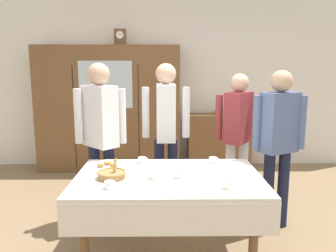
{
  "coord_description": "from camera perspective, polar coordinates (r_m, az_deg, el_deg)",
  "views": [
    {
      "loc": [
        -0.03,
        -2.91,
        1.62
      ],
      "look_at": [
        0.0,
        0.2,
        1.07
      ],
      "focal_mm": 36.3,
      "sensor_mm": 36.0,
      "label": 1
    }
  ],
  "objects": [
    {
      "name": "tea_cup_near_left",
      "position": [
        2.58,
        10.22,
        -9.85
      ],
      "size": [
        0.13,
        0.13,
        0.06
      ],
      "color": "white",
      "rests_on": "dining_table"
    },
    {
      "name": "book_stack",
      "position": [
        5.43,
        8.63,
        2.26
      ],
      "size": [
        0.17,
        0.22,
        0.07
      ],
      "color": "#B29333",
      "rests_on": "bookshelf_low"
    },
    {
      "name": "spoon_center",
      "position": [
        2.61,
        -13.35,
        -10.35
      ],
      "size": [
        0.12,
        0.02,
        0.01
      ],
      "color": "silver",
      "rests_on": "dining_table"
    },
    {
      "name": "wall_cabinet",
      "position": [
        5.37,
        -9.91,
        2.87
      ],
      "size": [
        2.19,
        0.46,
        1.93
      ],
      "color": "brown",
      "rests_on": "ground"
    },
    {
      "name": "tea_cup_back_edge",
      "position": [
        3.19,
        -4.36,
        -5.86
      ],
      "size": [
        0.13,
        0.13,
        0.06
      ],
      "color": "white",
      "rests_on": "dining_table"
    },
    {
      "name": "back_wall",
      "position": [
        5.56,
        -0.28,
        7.23
      ],
      "size": [
        6.4,
        0.1,
        2.7
      ],
      "primitive_type": "cube",
      "color": "silver",
      "rests_on": "ground"
    },
    {
      "name": "mantel_clock",
      "position": [
        5.32,
        -8.01,
        14.57
      ],
      "size": [
        0.18,
        0.11,
        0.24
      ],
      "color": "brown",
      "rests_on": "wall_cabinet"
    },
    {
      "name": "dining_table",
      "position": [
        2.85,
        0.1,
        -10.47
      ],
      "size": [
        1.54,
        1.02,
        0.72
      ],
      "color": "brown",
      "rests_on": "ground"
    },
    {
      "name": "person_behind_table_left",
      "position": [
        3.94,
        11.66,
        -0.28
      ],
      "size": [
        0.52,
        0.41,
        1.54
      ],
      "color": "silver",
      "rests_on": "ground"
    },
    {
      "name": "bread_basket",
      "position": [
        2.82,
        -9.42,
        -7.97
      ],
      "size": [
        0.24,
        0.24,
        0.16
      ],
      "color": "#9E7542",
      "rests_on": "dining_table"
    },
    {
      "name": "spoon_far_left",
      "position": [
        2.51,
        1.42,
        -10.87
      ],
      "size": [
        0.12,
        0.02,
        0.01
      ],
      "color": "silver",
      "rests_on": "dining_table"
    },
    {
      "name": "person_beside_shelf",
      "position": [
        3.49,
        -11.27,
        -0.28
      ],
      "size": [
        0.52,
        0.4,
        1.65
      ],
      "color": "#191E38",
      "rests_on": "ground"
    },
    {
      "name": "tea_cup_far_left",
      "position": [
        2.58,
        -9.77,
        -9.87
      ],
      "size": [
        0.13,
        0.13,
        0.06
      ],
      "color": "white",
      "rests_on": "dining_table"
    },
    {
      "name": "ground_plane",
      "position": [
        3.33,
        0.04,
        -19.12
      ],
      "size": [
        12.0,
        12.0,
        0.0
      ],
      "primitive_type": "plane",
      "color": "#846B4C",
      "rests_on": "ground"
    },
    {
      "name": "tea_cup_far_right",
      "position": [
        2.77,
        1.85,
        -8.28
      ],
      "size": [
        0.13,
        0.13,
        0.06
      ],
      "color": "white",
      "rests_on": "dining_table"
    },
    {
      "name": "tea_cup_near_right",
      "position": [
        3.21,
        7.59,
        -5.86
      ],
      "size": [
        0.13,
        0.13,
        0.06
      ],
      "color": "white",
      "rests_on": "dining_table"
    },
    {
      "name": "person_near_right_end",
      "position": [
        3.72,
        -0.36,
        0.5
      ],
      "size": [
        0.52,
        0.36,
        1.65
      ],
      "color": "#191E38",
      "rests_on": "ground"
    },
    {
      "name": "person_by_cabinet",
      "position": [
        3.51,
        18.1,
        -1.33
      ],
      "size": [
        0.52,
        0.34,
        1.59
      ],
      "color": "#191E38",
      "rests_on": "ground"
    },
    {
      "name": "pastry_plate",
      "position": [
        3.11,
        -10.14,
        -6.71
      ],
      "size": [
        0.28,
        0.28,
        0.05
      ],
      "color": "white",
      "rests_on": "dining_table"
    },
    {
      "name": "spoon_far_right",
      "position": [
        2.83,
        11.1,
        -8.64
      ],
      "size": [
        0.12,
        0.02,
        0.01
      ],
      "color": "silver",
      "rests_on": "dining_table"
    },
    {
      "name": "bookshelf_low",
      "position": [
        5.51,
        8.51,
        -2.52
      ],
      "size": [
        0.99,
        0.35,
        0.87
      ],
      "color": "brown",
      "rests_on": "ground"
    },
    {
      "name": "tea_cup_front_edge",
      "position": [
        2.76,
        -2.27,
        -8.4
      ],
      "size": [
        0.13,
        0.13,
        0.06
      ],
      "color": "white",
      "rests_on": "dining_table"
    }
  ]
}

